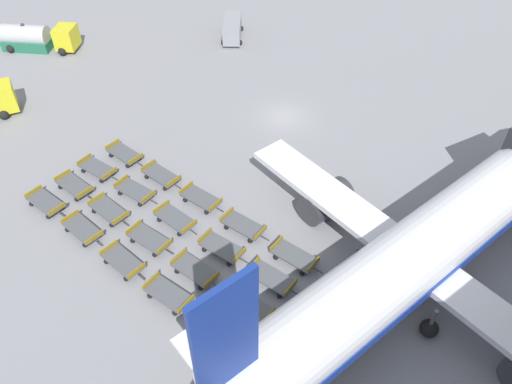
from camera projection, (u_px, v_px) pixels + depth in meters
ground_plane at (284, 117)px, 45.57m from camera, size 500.00×500.00×0.00m
airplane at (427, 246)px, 30.21m from camera, size 28.22×36.86×12.18m
fuel_tanker_secondary at (37, 38)px, 54.18m from camera, size 7.43×7.63×2.85m
service_van at (232, 28)px, 56.15m from camera, size 5.39×4.80×2.02m
baggage_dolly_row_near_col_a at (46, 203)px, 36.81m from camera, size 3.81×2.15×0.92m
baggage_dolly_row_near_col_b at (83, 229)px, 34.89m from camera, size 3.81×2.01×0.92m
baggage_dolly_row_near_col_c at (123, 262)px, 32.82m from camera, size 3.81×2.01×0.92m
baggage_dolly_row_near_col_d at (169, 295)px, 30.94m from camera, size 3.79×2.27×0.92m
baggage_dolly_row_near_col_e at (220, 333)px, 29.01m from camera, size 3.79×2.26×0.92m
baggage_dolly_row_mid_a_col_a at (74, 186)px, 38.13m from camera, size 3.81×2.06×0.92m
baggage_dolly_row_mid_a_col_b at (109, 210)px, 36.23m from camera, size 3.81×2.02×0.92m
baggage_dolly_row_mid_a_col_c at (149, 239)px, 34.23m from camera, size 3.80×2.26×0.92m
baggage_dolly_row_mid_a_col_d at (195, 270)px, 32.29m from camera, size 3.81×2.15×0.92m
baggage_dolly_row_mid_a_col_e at (249, 306)px, 30.35m from camera, size 3.81×2.10×0.92m
baggage_dolly_row_mid_b_col_a at (98, 169)px, 39.59m from camera, size 3.79×2.30×0.92m
baggage_dolly_row_mid_b_col_b at (135, 191)px, 37.71m from camera, size 3.79×2.29×0.92m
baggage_dolly_row_mid_b_col_c at (175, 219)px, 35.61m from camera, size 3.81×2.06×0.92m
baggage_dolly_row_mid_b_col_d at (222, 248)px, 33.66m from camera, size 3.79×2.29×0.92m
baggage_dolly_row_mid_b_col_e at (271, 278)px, 31.84m from camera, size 3.80×2.23×0.92m
baggage_dolly_row_far_col_a at (125, 154)px, 40.93m from camera, size 3.81×2.10×0.92m
baggage_dolly_row_far_col_b at (161, 176)px, 38.99m from camera, size 3.81×2.09×0.92m
baggage_dolly_row_far_col_c at (201, 199)px, 37.13m from camera, size 3.80×2.22×0.92m
baggage_dolly_row_far_col_d at (244, 226)px, 35.13m from camera, size 3.80×2.24×0.92m
baggage_dolly_row_far_col_e at (294, 256)px, 33.13m from camera, size 3.80×2.19×0.92m
stand_guidance_stripe at (326, 337)px, 29.32m from camera, size 1.44×33.98×0.01m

